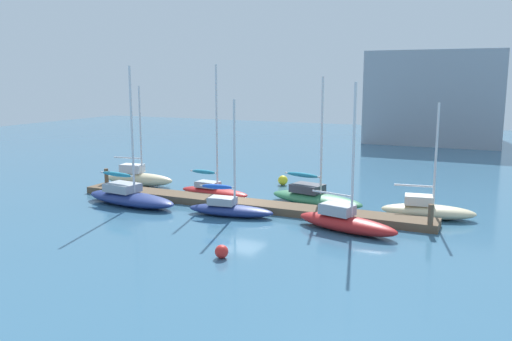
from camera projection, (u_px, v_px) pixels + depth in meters
name	position (u px, v px, depth m)	size (l,w,h in m)	color
ground_plane	(242.00, 208.00, 32.61)	(120.00, 120.00, 0.00)	#386684
dock_pier	(242.00, 204.00, 32.57)	(23.08, 1.74, 0.44)	brown
dock_piling_near_end	(107.00, 179.00, 37.77)	(0.28, 0.28, 1.51)	brown
dock_piling_far_end	(430.00, 219.00, 27.19)	(0.28, 0.28, 1.51)	brown
sailboat_0	(138.00, 177.00, 39.16)	(5.53, 2.18, 7.29)	beige
sailboat_1	(129.00, 196.00, 33.23)	(7.00, 2.86, 8.58)	navy
sailboat_2	(213.00, 189.00, 35.66)	(5.19, 1.80, 8.72)	#B21E1E
sailboat_3	(229.00, 207.00, 30.63)	(5.25, 2.13, 6.70)	navy
sailboat_4	(315.00, 197.00, 33.25)	(6.61, 3.33, 7.94)	#2D7047
sailboat_5	(345.00, 221.00, 27.52)	(5.87, 2.87, 7.67)	#B21E1E
sailboat_6	(427.00, 209.00, 30.14)	(5.37, 2.43, 6.53)	beige
mooring_buoy_yellow	(283.00, 180.00, 39.40)	(0.72, 0.72, 0.72)	yellow
mooring_buoy_red	(222.00, 252.00, 23.47)	(0.60, 0.60, 0.60)	red
harbor_building_distant	(436.00, 97.00, 64.87)	(15.45, 11.20, 10.94)	#9399A3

